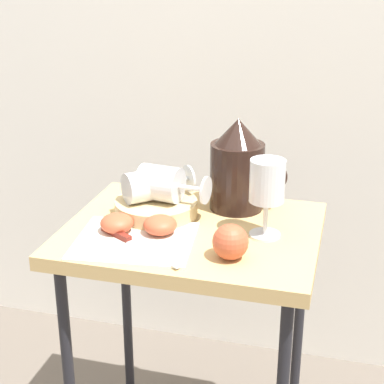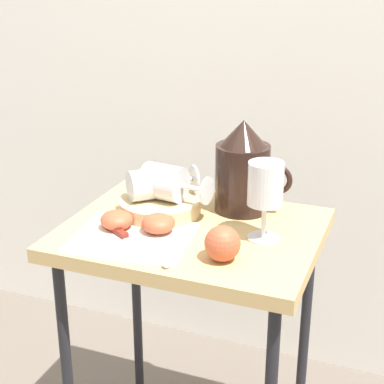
# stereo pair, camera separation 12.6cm
# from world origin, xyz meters

# --- Properties ---
(curtain_drape) EXTENTS (2.40, 0.03, 2.10)m
(curtain_drape) POSITION_xyz_m (0.00, 0.57, 1.05)
(curtain_drape) COLOR silver
(curtain_drape) RESTS_ON ground_plane
(table) EXTENTS (0.53, 0.42, 0.66)m
(table) POSITION_xyz_m (0.00, 0.00, 0.59)
(table) COLOR tan
(table) RESTS_ON ground_plane
(linen_napkin) EXTENTS (0.26, 0.23, 0.00)m
(linen_napkin) POSITION_xyz_m (-0.09, -0.09, 0.67)
(linen_napkin) COLOR silver
(linen_napkin) RESTS_ON table
(basket_tray) EXTENTS (0.18, 0.18, 0.03)m
(basket_tray) POSITION_xyz_m (-0.09, 0.04, 0.68)
(basket_tray) COLOR tan
(basket_tray) RESTS_ON table
(pitcher) EXTENTS (0.17, 0.12, 0.21)m
(pitcher) POSITION_xyz_m (0.07, 0.13, 0.75)
(pitcher) COLOR black
(pitcher) RESTS_ON table
(wine_glass_upright) EXTENTS (0.07, 0.07, 0.16)m
(wine_glass_upright) POSITION_xyz_m (0.15, -0.00, 0.77)
(wine_glass_upright) COLOR silver
(wine_glass_upright) RESTS_ON table
(wine_glass_tipped_near) EXTENTS (0.15, 0.15, 0.07)m
(wine_glass_tipped_near) POSITION_xyz_m (-0.11, 0.04, 0.73)
(wine_glass_tipped_near) COLOR silver
(wine_glass_tipped_near) RESTS_ON basket_tray
(wine_glass_tipped_far) EXTENTS (0.16, 0.09, 0.08)m
(wine_glass_tipped_far) POSITION_xyz_m (-0.08, 0.05, 0.74)
(wine_glass_tipped_far) COLOR silver
(wine_glass_tipped_far) RESTS_ON basket_tray
(apple_half_left) EXTENTS (0.07, 0.07, 0.04)m
(apple_half_left) POSITION_xyz_m (-0.14, -0.07, 0.69)
(apple_half_left) COLOR #C15133
(apple_half_left) RESTS_ON linen_napkin
(apple_half_right) EXTENTS (0.07, 0.07, 0.04)m
(apple_half_right) POSITION_xyz_m (-0.05, -0.05, 0.69)
(apple_half_right) COLOR #C15133
(apple_half_right) RESTS_ON linen_napkin
(apple_whole) EXTENTS (0.07, 0.07, 0.07)m
(apple_whole) POSITION_xyz_m (0.11, -0.12, 0.70)
(apple_whole) COLOR #C15133
(apple_whole) RESTS_ON table
(knife) EXTENTS (0.21, 0.13, 0.01)m
(knife) POSITION_xyz_m (-0.10, -0.11, 0.67)
(knife) COLOR silver
(knife) RESTS_ON linen_napkin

